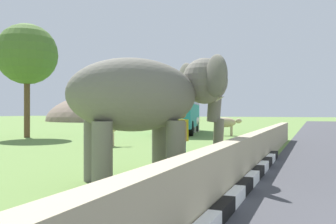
# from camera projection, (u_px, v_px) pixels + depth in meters

# --- Properties ---
(striped_curb) EXTENTS (16.20, 0.20, 0.24)m
(striped_curb) POSITION_uv_depth(u_px,v_px,m) (215.00, 219.00, 4.91)
(striped_curb) COLOR white
(striped_curb) RESTS_ON ground_plane
(barrier_parapet) EXTENTS (28.00, 0.36, 1.00)m
(barrier_parapet) POSITION_uv_depth(u_px,v_px,m) (231.00, 166.00, 7.20)
(barrier_parapet) COLOR tan
(barrier_parapet) RESTS_ON ground_plane
(elephant) EXTENTS (3.85, 3.81, 2.96)m
(elephant) POSITION_uv_depth(u_px,v_px,m) (149.00, 97.00, 8.33)
(elephant) COLOR #6A675C
(elephant) RESTS_ON ground_plane
(person_handler) EXTENTS (0.58, 0.47, 1.66)m
(person_handler) POSITION_uv_depth(u_px,v_px,m) (182.00, 137.00, 9.62)
(person_handler) COLOR navy
(person_handler) RESTS_ON ground_plane
(bus_teal) EXTENTS (9.29, 4.58, 3.50)m
(bus_teal) POSITION_uv_depth(u_px,v_px,m) (179.00, 106.00, 26.69)
(bus_teal) COLOR teal
(bus_teal) RESTS_ON ground_plane
(cow_near) EXTENTS (1.58, 1.68, 1.23)m
(cow_near) POSITION_uv_depth(u_px,v_px,m) (104.00, 128.00, 16.44)
(cow_near) COLOR tan
(cow_near) RESTS_ON ground_plane
(cow_mid) EXTENTS (0.71, 1.91, 1.23)m
(cow_mid) POSITION_uv_depth(u_px,v_px,m) (225.00, 123.00, 23.91)
(cow_mid) COLOR tan
(cow_mid) RESTS_ON ground_plane
(cow_far) EXTENTS (1.90, 0.66, 1.23)m
(cow_far) POSITION_uv_depth(u_px,v_px,m) (195.00, 121.00, 27.98)
(cow_far) COLOR beige
(cow_far) RESTS_ON ground_plane
(tree_distant) EXTENTS (3.78, 3.78, 7.12)m
(tree_distant) POSITION_uv_depth(u_px,v_px,m) (27.00, 55.00, 22.18)
(tree_distant) COLOR brown
(tree_distant) RESTS_ON ground_plane
(hill_east) EXTENTS (33.49, 26.79, 11.31)m
(hill_east) POSITION_uv_depth(u_px,v_px,m) (127.00, 120.00, 68.38)
(hill_east) COLOR #786658
(hill_east) RESTS_ON ground_plane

